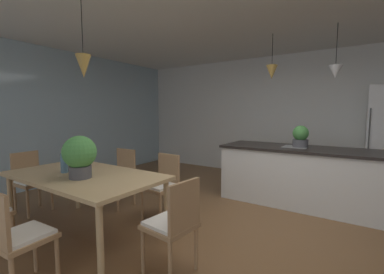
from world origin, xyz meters
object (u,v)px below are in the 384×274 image
(kitchen_island, at_px, (297,175))
(vase_on_dining_table, at_px, (64,163))
(chair_far_left, at_px, (120,175))
(dining_table, at_px, (84,179))
(chair_near_right, at_px, (16,236))
(chair_window_end, at_px, (31,179))
(chair_far_right, at_px, (162,184))
(potted_plant_on_table, at_px, (80,155))
(chair_kitchen_end, at_px, (173,223))
(potted_plant_on_island, at_px, (301,137))

(kitchen_island, distance_m, vase_on_dining_table, 3.36)
(chair_far_left, bearing_deg, dining_table, -64.33)
(chair_far_left, distance_m, kitchen_island, 2.79)
(chair_near_right, bearing_deg, chair_window_end, 153.04)
(dining_table, distance_m, chair_far_left, 1.01)
(chair_near_right, distance_m, chair_far_right, 1.78)
(chair_far_right, bearing_deg, potted_plant_on_table, -106.18)
(chair_near_right, xyz_separation_m, chair_kitchen_end, (0.89, 0.88, 0.00))
(dining_table, height_order, potted_plant_on_island, potted_plant_on_island)
(vase_on_dining_table, bearing_deg, chair_kitchen_end, 3.05)
(chair_far_left, distance_m, chair_window_end, 1.26)
(chair_near_right, xyz_separation_m, kitchen_island, (1.42, 3.39, -0.01))
(chair_far_right, bearing_deg, chair_far_left, 180.00)
(chair_kitchen_end, bearing_deg, potted_plant_on_table, -173.94)
(chair_far_left, xyz_separation_m, potted_plant_on_table, (0.56, -1.02, 0.52))
(chair_far_right, relative_size, vase_on_dining_table, 3.79)
(chair_far_left, height_order, potted_plant_on_table, potted_plant_on_table)
(chair_far_right, height_order, potted_plant_on_island, potted_plant_on_island)
(chair_kitchen_end, xyz_separation_m, potted_plant_on_island, (0.56, 2.50, 0.60))
(chair_far_left, distance_m, chair_near_right, 1.97)
(dining_table, bearing_deg, chair_window_end, -179.87)
(chair_window_end, bearing_deg, chair_near_right, -26.96)
(potted_plant_on_table, bearing_deg, potted_plant_on_island, 56.48)
(chair_window_end, bearing_deg, chair_far_left, 45.16)
(dining_table, xyz_separation_m, chair_far_right, (0.43, 0.89, -0.20))
(dining_table, xyz_separation_m, kitchen_island, (1.85, 2.50, -0.21))
(chair_window_end, height_order, chair_kitchen_end, same)
(dining_table, relative_size, potted_plant_on_table, 4.07)
(chair_window_end, height_order, kitchen_island, kitchen_island)
(chair_far_right, bearing_deg, chair_kitchen_end, -45.25)
(kitchen_island, distance_m, potted_plant_on_table, 3.19)
(chair_window_end, relative_size, chair_far_right, 1.00)
(chair_window_end, xyz_separation_m, chair_far_right, (1.74, 0.89, 0.00))
(chair_window_end, xyz_separation_m, vase_on_dining_table, (1.06, -0.09, 0.38))
(vase_on_dining_table, bearing_deg, chair_far_left, 100.03)
(chair_far_left, relative_size, vase_on_dining_table, 3.79)
(dining_table, bearing_deg, potted_plant_on_table, -44.55)
(chair_near_right, bearing_deg, chair_far_right, 89.99)
(dining_table, height_order, chair_window_end, chair_window_end)
(chair_near_right, bearing_deg, chair_kitchen_end, 44.93)
(kitchen_island, bearing_deg, chair_near_right, -112.79)
(potted_plant_on_island, bearing_deg, chair_window_end, -141.87)
(chair_near_right, xyz_separation_m, vase_on_dining_table, (-0.68, 0.80, 0.38))
(chair_window_end, bearing_deg, vase_on_dining_table, -4.61)
(chair_far_left, distance_m, potted_plant_on_island, 2.87)
(chair_kitchen_end, height_order, potted_plant_on_island, potted_plant_on_island)
(chair_near_right, relative_size, chair_far_right, 1.00)
(potted_plant_on_table, bearing_deg, vase_on_dining_table, 173.80)
(chair_far_right, height_order, chair_kitchen_end, same)
(dining_table, relative_size, chair_near_right, 2.17)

